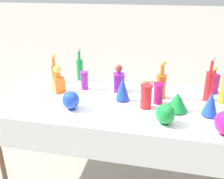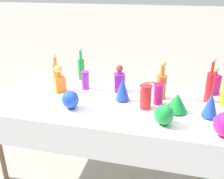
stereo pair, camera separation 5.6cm
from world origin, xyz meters
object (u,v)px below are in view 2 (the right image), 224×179
object	(u,v)px
slender_vase_1	(146,96)
square_decanter_0	(59,80)
slender_vase_2	(158,93)
fluted_vase_2	(123,89)
slender_vase_0	(85,80)
cardboard_box_behind_left	(148,102)
tall_bottle_4	(81,67)
tall_bottle_0	(56,71)
fluted_vase_1	(211,105)
square_decanter_2	(119,80)
cardboard_box_behind_right	(142,111)
fluted_vase_0	(177,102)
round_bowl_2	(164,115)
round_bowl_0	(70,100)
square_decanter_1	(214,83)
tall_bottle_2	(210,85)
tall_bottle_1	(161,84)

from	to	relation	value
slender_vase_1	square_decanter_0	bearing A→B (deg)	169.50
slender_vase_2	fluted_vase_2	distance (m)	0.31
slender_vase_0	cardboard_box_behind_left	bearing A→B (deg)	62.36
tall_bottle_4	slender_vase_0	world-z (taller)	tall_bottle_4
tall_bottle_0	fluted_vase_1	world-z (taller)	tall_bottle_0
square_decanter_2	fluted_vase_2	distance (m)	0.21
tall_bottle_4	square_decanter_2	size ratio (longest dim) A/B	1.36
cardboard_box_behind_right	fluted_vase_0	bearing A→B (deg)	-70.68
tall_bottle_4	round_bowl_2	xyz separation A→B (m)	(0.90, -0.72, -0.06)
square_decanter_2	cardboard_box_behind_right	size ratio (longest dim) A/B	0.51
round_bowl_2	square_decanter_0	bearing A→B (deg)	159.02
fluted_vase_1	round_bowl_0	size ratio (longest dim) A/B	1.32
square_decanter_0	slender_vase_1	size ratio (longest dim) A/B	1.29
round_bowl_2	fluted_vase_0	bearing A→B (deg)	68.67
square_decanter_1	slender_vase_0	distance (m)	1.20
slender_vase_0	fluted_vase_2	size ratio (longest dim) A/B	0.82
tall_bottle_2	slender_vase_0	xyz separation A→B (m)	(-1.12, 0.01, -0.06)
fluted_vase_1	square_decanter_0	bearing A→B (deg)	172.15
fluted_vase_0	fluted_vase_1	bearing A→B (deg)	-7.19
fluted_vase_1	round_bowl_0	xyz separation A→B (m)	(-1.09, -0.12, -0.03)
tall_bottle_0	fluted_vase_0	bearing A→B (deg)	-17.28
square_decanter_2	slender_vase_2	bearing A→B (deg)	-26.48
cardboard_box_behind_left	cardboard_box_behind_right	size ratio (longest dim) A/B	0.94
fluted_vase_0	square_decanter_2	bearing A→B (deg)	151.06
round_bowl_0	square_decanter_1	bearing A→B (deg)	26.94
tall_bottle_0	slender_vase_1	bearing A→B (deg)	-21.45
square_decanter_1	slender_vase_1	size ratio (longest dim) A/B	1.29
square_decanter_1	round_bowl_0	bearing A→B (deg)	-153.06
tall_bottle_0	cardboard_box_behind_left	size ratio (longest dim) A/B	0.63
square_decanter_1	fluted_vase_1	world-z (taller)	square_decanter_1
slender_vase_0	tall_bottle_0	bearing A→B (deg)	162.93
square_decanter_2	slender_vase_0	xyz separation A→B (m)	(-0.33, -0.02, -0.01)
square_decanter_2	fluted_vase_2	world-z (taller)	square_decanter_2
tall_bottle_2	square_decanter_2	distance (m)	0.80
fluted_vase_0	cardboard_box_behind_right	xyz separation A→B (m)	(-0.39, 1.10, -0.71)
tall_bottle_1	fluted_vase_0	bearing A→B (deg)	-58.37
square_decanter_1	round_bowl_2	size ratio (longest dim) A/B	1.70
tall_bottle_2	fluted_vase_2	world-z (taller)	tall_bottle_2
tall_bottle_2	tall_bottle_4	xyz separation A→B (m)	(-1.25, 0.24, -0.02)
tall_bottle_4	round_bowl_0	size ratio (longest dim) A/B	2.31
tall_bottle_2	fluted_vase_0	bearing A→B (deg)	-135.57
tall_bottle_2	fluted_vase_1	size ratio (longest dim) A/B	1.98
tall_bottle_0	square_decanter_1	bearing A→B (deg)	2.16
slender_vase_0	cardboard_box_behind_left	distance (m)	1.31
slender_vase_1	cardboard_box_behind_right	world-z (taller)	slender_vase_1
tall_bottle_0	square_decanter_0	distance (m)	0.27
fluted_vase_0	fluted_vase_2	size ratio (longest dim) A/B	0.83
slender_vase_1	round_bowl_0	bearing A→B (deg)	-165.61
square_decanter_0	fluted_vase_1	distance (m)	1.34
tall_bottle_1	square_decanter_0	bearing A→B (deg)	-175.57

